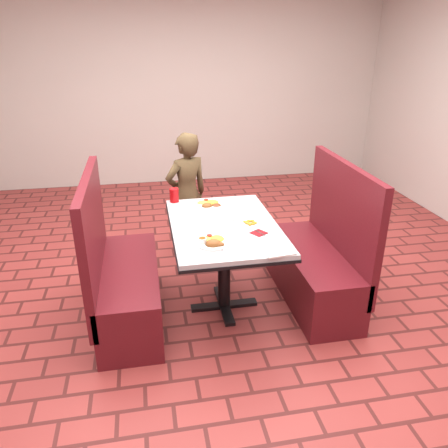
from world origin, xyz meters
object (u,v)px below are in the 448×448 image
(booth_bench_right, at_px, (318,263))
(far_dinner_plate, at_px, (210,203))
(dining_table, at_px, (224,235))
(booth_bench_left, at_px, (122,282))
(diner_person, at_px, (187,195))
(near_dinner_plate, at_px, (213,240))
(plantain_plate, at_px, (250,223))
(red_tumbler, at_px, (174,195))

(booth_bench_right, distance_m, far_dinner_plate, 1.04)
(dining_table, relative_size, booth_bench_left, 1.01)
(diner_person, height_order, near_dinner_plate, diner_person)
(near_dinner_plate, bearing_deg, booth_bench_right, 18.99)
(booth_bench_right, height_order, plantain_plate, booth_bench_right)
(diner_person, bearing_deg, booth_bench_left, 36.26)
(booth_bench_left, xyz_separation_m, plantain_plate, (0.99, -0.04, 0.43))
(near_dinner_plate, height_order, plantain_plate, near_dinner_plate)
(dining_table, xyz_separation_m, near_dinner_plate, (-0.14, -0.32, 0.12))
(booth_bench_left, distance_m, far_dinner_plate, 0.96)
(plantain_plate, bearing_deg, booth_bench_left, 177.51)
(booth_bench_left, relative_size, plantain_plate, 7.54)
(plantain_plate, bearing_deg, near_dinner_plate, -139.89)
(diner_person, relative_size, red_tumbler, 10.56)
(near_dinner_plate, bearing_deg, booth_bench_left, 153.96)
(booth_bench_right, bearing_deg, near_dinner_plate, -161.01)
(diner_person, bearing_deg, far_dinner_plate, 76.75)
(dining_table, relative_size, red_tumbler, 10.31)
(booth_bench_right, relative_size, diner_person, 0.97)
(plantain_plate, bearing_deg, far_dinner_plate, 118.43)
(booth_bench_right, bearing_deg, far_dinner_plate, 154.59)
(far_dinner_plate, distance_m, plantain_plate, 0.51)
(plantain_plate, height_order, red_tumbler, red_tumbler)
(diner_person, xyz_separation_m, near_dinner_plate, (0.03, -1.40, 0.16))
(dining_table, bearing_deg, near_dinner_plate, -113.26)
(dining_table, xyz_separation_m, booth_bench_right, (0.80, 0.00, -0.32))
(red_tumbler, bearing_deg, far_dinner_plate, -28.83)
(booth_bench_left, distance_m, booth_bench_right, 1.60)
(booth_bench_right, height_order, near_dinner_plate, booth_bench_right)
(booth_bench_right, xyz_separation_m, near_dinner_plate, (-0.94, -0.32, 0.45))
(dining_table, xyz_separation_m, diner_person, (-0.17, 1.08, -0.03))
(near_dinner_plate, distance_m, plantain_plate, 0.43)
(far_dinner_plate, bearing_deg, near_dinner_plate, -97.11)
(near_dinner_plate, height_order, far_dinner_plate, near_dinner_plate)
(dining_table, bearing_deg, booth_bench_left, 180.00)
(dining_table, xyz_separation_m, booth_bench_left, (-0.80, 0.00, -0.32))
(diner_person, distance_m, near_dinner_plate, 1.41)
(booth_bench_right, distance_m, diner_person, 1.48)
(diner_person, height_order, plantain_plate, diner_person)
(booth_bench_right, xyz_separation_m, red_tumbler, (-1.13, 0.56, 0.48))
(far_dinner_plate, xyz_separation_m, plantain_plate, (0.24, -0.45, -0.01))
(plantain_plate, bearing_deg, booth_bench_right, 4.08)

